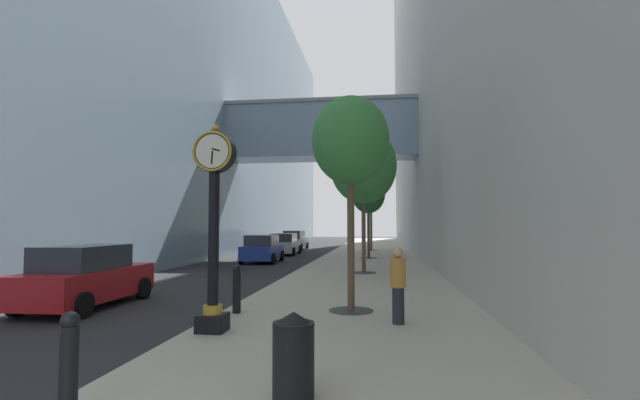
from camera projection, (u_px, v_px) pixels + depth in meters
ground_plane at (319, 260)px, 29.08m from camera, size 110.00×110.00×0.00m
sidewalk_right at (370, 256)px, 31.62m from camera, size 6.44×80.00×0.14m
building_block_left at (179, 81)px, 34.23m from camera, size 22.52×80.00×26.52m
street_clock at (214, 217)px, 9.10m from camera, size 0.84×0.55×4.18m
bollard_nearest at (69, 362)px, 5.03m from camera, size 0.21×0.21×1.16m
bollard_third at (237, 288)px, 10.92m from camera, size 0.21×0.21×1.16m
street_tree_near at (351, 142)px, 11.37m from camera, size 1.96×1.96×5.39m
street_tree_mid_near at (363, 166)px, 20.21m from camera, size 2.98×2.98×6.49m
street_tree_mid_far at (368, 195)px, 28.98m from camera, size 2.14×2.14×5.32m
street_tree_far at (371, 190)px, 37.84m from camera, size 1.91×1.91×6.18m
trash_bin at (293, 353)px, 5.58m from camera, size 0.53×0.53×1.05m
pedestrian_walking at (398, 283)px, 9.74m from camera, size 0.36×0.46×1.65m
car_blue_near at (262, 249)px, 27.16m from camera, size 2.16×4.20×1.66m
car_silver_mid at (284, 244)px, 34.06m from camera, size 2.16×4.55×1.62m
car_red_far at (86, 277)px, 12.47m from camera, size 2.04×4.35×1.70m
car_grey_trailing at (295, 240)px, 41.19m from camera, size 2.02×4.55×1.73m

